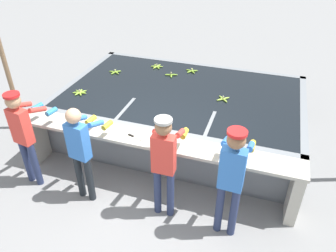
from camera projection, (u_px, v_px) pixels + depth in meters
The scene contains 15 objects.
ground_plane at pixel (148, 193), 5.41m from camera, with size 80.00×80.00×0.00m, color gray.
wash_tank at pixel (181, 112), 6.68m from camera, with size 4.65×2.97×0.94m.
work_ledge at pixel (151, 153), 5.22m from camera, with size 4.65×0.45×0.94m.
worker_0 at pixel (24, 131), 5.10m from camera, with size 0.48×0.74×1.69m.
worker_1 at pixel (81, 147), 4.83m from camera, with size 0.48×0.73×1.65m.
worker_2 at pixel (164, 158), 4.52m from camera, with size 0.41×0.72×1.70m.
worker_3 at pixel (232, 173), 4.20m from camera, with size 0.42×0.73×1.75m.
banana_bunch_floating_0 at pixel (171, 75), 7.04m from camera, with size 0.28×0.28×0.08m.
banana_bunch_floating_1 at pixel (157, 66), 7.42m from camera, with size 0.28×0.28×0.08m.
banana_bunch_floating_2 at pixel (115, 72), 7.17m from camera, with size 0.27×0.28×0.08m.
banana_bunch_floating_3 at pixel (80, 92), 6.35m from camera, with size 0.27×0.28×0.08m.
banana_bunch_floating_4 at pixel (192, 71), 7.21m from camera, with size 0.28×0.27×0.08m.
banana_bunch_floating_5 at pixel (223, 99), 6.13m from camera, with size 0.23×0.23×0.08m.
knife_0 at pixel (134, 137), 5.11m from camera, with size 0.34×0.13×0.02m.
support_post_left at pixel (3, 57), 6.17m from camera, with size 0.09×0.09×3.20m.
Camera 1 is at (1.57, -3.61, 3.89)m, focal length 35.00 mm.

